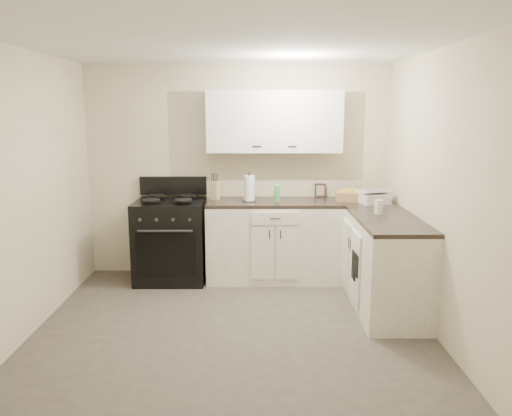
{
  "coord_description": "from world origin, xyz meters",
  "views": [
    {
      "loc": [
        0.2,
        -4.17,
        1.97
      ],
      "look_at": [
        0.21,
        0.85,
        0.98
      ],
      "focal_mm": 35.0,
      "sensor_mm": 36.0,
      "label": 1
    }
  ],
  "objects_px": {
    "knife_block": "(215,190)",
    "stove": "(171,242)",
    "countertop_grill": "(373,198)",
    "paper_towel": "(249,188)",
    "wicker_basket": "(350,196)"
  },
  "relations": [
    {
      "from": "stove",
      "to": "paper_towel",
      "type": "bearing_deg",
      "value": 0.42
    },
    {
      "from": "knife_block",
      "to": "countertop_grill",
      "type": "xyz_separation_m",
      "value": [
        1.8,
        -0.23,
        -0.05
      ]
    },
    {
      "from": "paper_towel",
      "to": "wicker_basket",
      "type": "height_order",
      "value": "paper_towel"
    },
    {
      "from": "stove",
      "to": "knife_block",
      "type": "relative_size",
      "value": 4.45
    },
    {
      "from": "knife_block",
      "to": "countertop_grill",
      "type": "relative_size",
      "value": 0.71
    },
    {
      "from": "stove",
      "to": "knife_block",
      "type": "distance_m",
      "value": 0.79
    },
    {
      "from": "countertop_grill",
      "to": "stove",
      "type": "bearing_deg",
      "value": 161.05
    },
    {
      "from": "paper_towel",
      "to": "countertop_grill",
      "type": "xyz_separation_m",
      "value": [
        1.4,
        -0.12,
        -0.09
      ]
    },
    {
      "from": "knife_block",
      "to": "stove",
      "type": "bearing_deg",
      "value": -144.4
    },
    {
      "from": "stove",
      "to": "paper_towel",
      "type": "height_order",
      "value": "paper_towel"
    },
    {
      "from": "paper_towel",
      "to": "wicker_basket",
      "type": "distance_m",
      "value": 1.16
    },
    {
      "from": "stove",
      "to": "wicker_basket",
      "type": "xyz_separation_m",
      "value": [
        2.07,
        0.02,
        0.53
      ]
    },
    {
      "from": "countertop_grill",
      "to": "knife_block",
      "type": "bearing_deg",
      "value": 156.49
    },
    {
      "from": "wicker_basket",
      "to": "countertop_grill",
      "type": "bearing_deg",
      "value": -28.62
    },
    {
      "from": "stove",
      "to": "paper_towel",
      "type": "distance_m",
      "value": 1.11
    }
  ]
}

